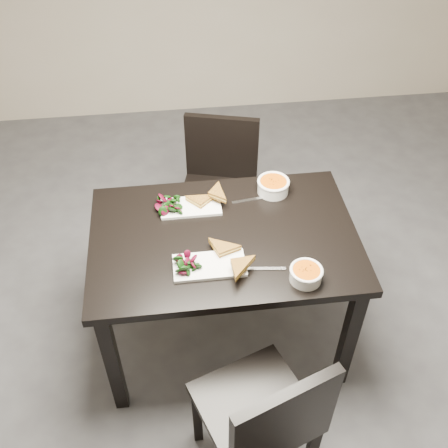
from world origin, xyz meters
name	(u,v)px	position (x,y,z in m)	size (l,w,h in m)	color
ground	(255,356)	(0.00, 0.00, 0.00)	(5.00, 5.00, 0.00)	#47474C
room_shell	(281,3)	(0.00, 0.00, 1.83)	(5.02, 5.02, 2.81)	beige
table	(224,251)	(-0.14, 0.16, 0.65)	(1.20, 0.80, 0.75)	black
chair_near	(266,417)	(-0.07, -0.57, 0.48)	(0.54, 0.54, 0.85)	black
chair_far	(219,182)	(-0.09, 0.87, 0.48)	(0.51, 0.51, 0.85)	black
plate_near	(209,266)	(-0.23, -0.02, 0.76)	(0.30, 0.15, 0.02)	white
sandwich_near	(224,256)	(-0.16, 0.00, 0.79)	(0.15, 0.11, 0.05)	#9E6B21
salad_near	(185,263)	(-0.33, -0.02, 0.79)	(0.10, 0.09, 0.04)	black
soup_bowl_near	(306,274)	(0.16, -0.13, 0.78)	(0.14, 0.14, 0.06)	white
cutlery_near	(264,269)	(0.00, -0.06, 0.75)	(0.18, 0.02, 0.00)	silver
plate_far	(191,207)	(-0.28, 0.37, 0.76)	(0.28, 0.14, 0.01)	white
sandwich_far	(205,203)	(-0.21, 0.35, 0.79)	(0.14, 0.11, 0.05)	#9E6B21
salad_far	(169,204)	(-0.38, 0.37, 0.78)	(0.09, 0.08, 0.04)	black
soup_bowl_far	(273,185)	(0.13, 0.44, 0.79)	(0.16, 0.16, 0.07)	white
cutlery_far	(250,200)	(0.01, 0.39, 0.75)	(0.18, 0.02, 0.00)	silver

